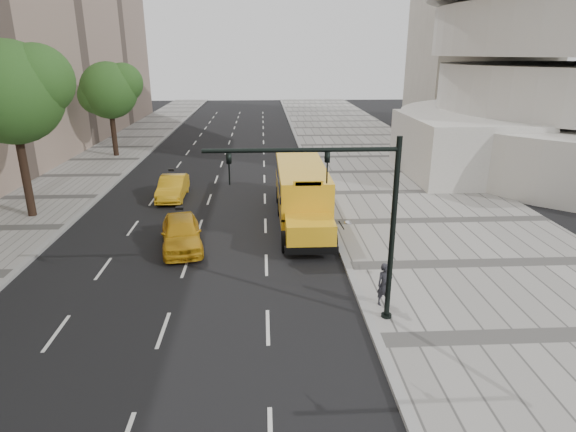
{
  "coord_description": "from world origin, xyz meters",
  "views": [
    {
      "loc": [
        2.44,
        -24.18,
        8.84
      ],
      "look_at": [
        3.5,
        -4.0,
        1.9
      ],
      "focal_mm": 30.0,
      "sensor_mm": 36.0,
      "label": 1
    }
  ],
  "objects_px": {
    "tree_c": "(110,90)",
    "taxi_far": "(173,187)",
    "traffic_signal": "(351,209)",
    "taxi_near": "(181,233)",
    "pedestrian": "(385,284)",
    "school_bus": "(301,187)",
    "tree_b": "(12,92)"
  },
  "relations": [
    {
      "from": "pedestrian",
      "to": "tree_c",
      "type": "bearing_deg",
      "value": 108.7
    },
    {
      "from": "tree_c",
      "to": "traffic_signal",
      "type": "distance_m",
      "value": 32.27
    },
    {
      "from": "taxi_far",
      "to": "tree_c",
      "type": "bearing_deg",
      "value": 118.09
    },
    {
      "from": "taxi_far",
      "to": "traffic_signal",
      "type": "xyz_separation_m",
      "value": [
        8.48,
        -15.16,
        3.38
      ]
    },
    {
      "from": "school_bus",
      "to": "taxi_near",
      "type": "xyz_separation_m",
      "value": [
        -5.96,
        -4.21,
        -1.0
      ]
    },
    {
      "from": "school_bus",
      "to": "taxi_far",
      "type": "distance_m",
      "value": 8.82
    },
    {
      "from": "tree_c",
      "to": "traffic_signal",
      "type": "height_order",
      "value": "tree_c"
    },
    {
      "from": "pedestrian",
      "to": "tree_b",
      "type": "bearing_deg",
      "value": 134.14
    },
    {
      "from": "taxi_near",
      "to": "traffic_signal",
      "type": "xyz_separation_m",
      "value": [
        6.65,
        -6.93,
        3.33
      ]
    },
    {
      "from": "tree_c",
      "to": "school_bus",
      "type": "distance_m",
      "value": 23.0
    },
    {
      "from": "taxi_near",
      "to": "taxi_far",
      "type": "height_order",
      "value": "taxi_near"
    },
    {
      "from": "tree_c",
      "to": "taxi_far",
      "type": "relative_size",
      "value": 1.86
    },
    {
      "from": "traffic_signal",
      "to": "taxi_near",
      "type": "bearing_deg",
      "value": 133.83
    },
    {
      "from": "tree_b",
      "to": "taxi_far",
      "type": "relative_size",
      "value": 2.18
    },
    {
      "from": "tree_b",
      "to": "taxi_near",
      "type": "distance_m",
      "value": 11.85
    },
    {
      "from": "tree_c",
      "to": "taxi_far",
      "type": "distance_m",
      "value": 15.7
    },
    {
      "from": "tree_b",
      "to": "tree_c",
      "type": "distance_m",
      "value": 16.47
    },
    {
      "from": "traffic_signal",
      "to": "taxi_far",
      "type": "bearing_deg",
      "value": 119.22
    },
    {
      "from": "tree_b",
      "to": "pedestrian",
      "type": "relative_size",
      "value": 5.99
    },
    {
      "from": "tree_c",
      "to": "pedestrian",
      "type": "bearing_deg",
      "value": -57.94
    },
    {
      "from": "school_bus",
      "to": "tree_c",
      "type": "bearing_deg",
      "value": 131.16
    },
    {
      "from": "tree_b",
      "to": "school_bus",
      "type": "distance_m",
      "value": 15.76
    },
    {
      "from": "tree_b",
      "to": "traffic_signal",
      "type": "distance_m",
      "value": 19.73
    },
    {
      "from": "taxi_far",
      "to": "tree_b",
      "type": "bearing_deg",
      "value": -155.1
    },
    {
      "from": "taxi_far",
      "to": "pedestrian",
      "type": "height_order",
      "value": "pedestrian"
    },
    {
      "from": "tree_c",
      "to": "school_bus",
      "type": "xyz_separation_m",
      "value": [
        14.91,
        -17.06,
        -3.98
      ]
    },
    {
      "from": "tree_c",
      "to": "taxi_near",
      "type": "relative_size",
      "value": 1.8
    },
    {
      "from": "tree_b",
      "to": "taxi_far",
      "type": "xyz_separation_m",
      "value": [
        7.11,
        3.39,
        -6.15
      ]
    },
    {
      "from": "pedestrian",
      "to": "traffic_signal",
      "type": "height_order",
      "value": "traffic_signal"
    },
    {
      "from": "school_bus",
      "to": "traffic_signal",
      "type": "bearing_deg",
      "value": -86.45
    },
    {
      "from": "tree_c",
      "to": "taxi_near",
      "type": "height_order",
      "value": "tree_c"
    },
    {
      "from": "tree_b",
      "to": "school_bus",
      "type": "relative_size",
      "value": 0.82
    }
  ]
}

